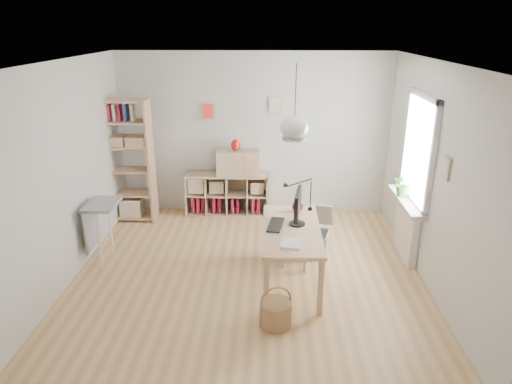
{
  "coord_description": "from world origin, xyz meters",
  "views": [
    {
      "loc": [
        0.27,
        -5.23,
        3.1
      ],
      "look_at": [
        0.1,
        0.3,
        1.05
      ],
      "focal_mm": 32.0,
      "sensor_mm": 36.0,
      "label": 1
    }
  ],
  "objects_px": {
    "desk": "(291,235)",
    "tall_bookshelf": "(127,156)",
    "storage_chest": "(309,236)",
    "drawer_chest": "(238,163)",
    "chair": "(300,235)",
    "cube_shelf": "(226,197)",
    "monitor": "(298,206)"
  },
  "relations": [
    {
      "from": "desk",
      "to": "cube_shelf",
      "type": "distance_m",
      "value": 2.48
    },
    {
      "from": "desk",
      "to": "chair",
      "type": "xyz_separation_m",
      "value": [
        0.14,
        0.49,
        -0.23
      ]
    },
    {
      "from": "tall_bookshelf",
      "to": "monitor",
      "type": "distance_m",
      "value": 3.23
    },
    {
      "from": "desk",
      "to": "monitor",
      "type": "xyz_separation_m",
      "value": [
        0.07,
        0.12,
        0.34
      ]
    },
    {
      "from": "cube_shelf",
      "to": "storage_chest",
      "type": "distance_m",
      "value": 1.87
    },
    {
      "from": "desk",
      "to": "storage_chest",
      "type": "relative_size",
      "value": 1.9
    },
    {
      "from": "tall_bookshelf",
      "to": "cube_shelf",
      "type": "bearing_deg",
      "value": 10.19
    },
    {
      "from": "desk",
      "to": "storage_chest",
      "type": "height_order",
      "value": "desk"
    },
    {
      "from": "cube_shelf",
      "to": "storage_chest",
      "type": "relative_size",
      "value": 1.78
    },
    {
      "from": "desk",
      "to": "storage_chest",
      "type": "bearing_deg",
      "value": 71.4
    },
    {
      "from": "monitor",
      "to": "drawer_chest",
      "type": "relative_size",
      "value": 0.71
    },
    {
      "from": "drawer_chest",
      "to": "chair",
      "type": "bearing_deg",
      "value": -66.06
    },
    {
      "from": "cube_shelf",
      "to": "chair",
      "type": "distance_m",
      "value": 2.1
    },
    {
      "from": "tall_bookshelf",
      "to": "drawer_chest",
      "type": "bearing_deg",
      "value": 7.7
    },
    {
      "from": "chair",
      "to": "drawer_chest",
      "type": "xyz_separation_m",
      "value": [
        -0.95,
        1.7,
        0.5
      ]
    },
    {
      "from": "storage_chest",
      "to": "drawer_chest",
      "type": "xyz_separation_m",
      "value": [
        -1.12,
        1.27,
        0.72
      ]
    },
    {
      "from": "cube_shelf",
      "to": "drawer_chest",
      "type": "distance_m",
      "value": 0.66
    },
    {
      "from": "desk",
      "to": "tall_bookshelf",
      "type": "xyz_separation_m",
      "value": [
        -2.59,
        1.95,
        0.43
      ]
    },
    {
      "from": "chair",
      "to": "cube_shelf",
      "type": "bearing_deg",
      "value": 146.09
    },
    {
      "from": "cube_shelf",
      "to": "monitor",
      "type": "height_order",
      "value": "monitor"
    },
    {
      "from": "chair",
      "to": "drawer_chest",
      "type": "relative_size",
      "value": 1.05
    },
    {
      "from": "monitor",
      "to": "drawer_chest",
      "type": "height_order",
      "value": "monitor"
    },
    {
      "from": "cube_shelf",
      "to": "tall_bookshelf",
      "type": "height_order",
      "value": "tall_bookshelf"
    },
    {
      "from": "drawer_chest",
      "to": "desk",
      "type": "bearing_deg",
      "value": -74.83
    },
    {
      "from": "desk",
      "to": "tall_bookshelf",
      "type": "distance_m",
      "value": 3.27
    },
    {
      "from": "desk",
      "to": "tall_bookshelf",
      "type": "relative_size",
      "value": 0.75
    },
    {
      "from": "monitor",
      "to": "chair",
      "type": "bearing_deg",
      "value": 88.81
    },
    {
      "from": "monitor",
      "to": "drawer_chest",
      "type": "distance_m",
      "value": 2.25
    },
    {
      "from": "desk",
      "to": "monitor",
      "type": "bearing_deg",
      "value": 58.57
    },
    {
      "from": "cube_shelf",
      "to": "tall_bookshelf",
      "type": "relative_size",
      "value": 0.7
    },
    {
      "from": "storage_chest",
      "to": "monitor",
      "type": "bearing_deg",
      "value": -91.25
    },
    {
      "from": "desk",
      "to": "storage_chest",
      "type": "xyz_separation_m",
      "value": [
        0.31,
        0.92,
        -0.45
      ]
    }
  ]
}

